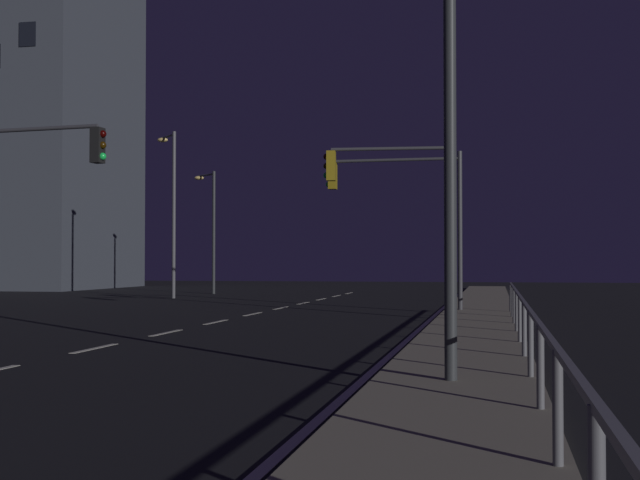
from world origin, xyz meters
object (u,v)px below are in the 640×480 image
(traffic_light_near_right, at_px, (394,192))
(street_lamp_median, at_px, (211,220))
(street_lamp_far_end, at_px, (433,33))
(street_lamp_across_street, at_px, (172,200))
(traffic_light_overhead_east, at_px, (400,198))
(traffic_light_near_left, at_px, (13,180))

(traffic_light_near_right, xyz_separation_m, street_lamp_median, (-12.61, 19.40, 0.16))
(traffic_light_near_right, xyz_separation_m, street_lamp_far_end, (2.29, -14.91, 1.06))
(street_lamp_far_end, bearing_deg, street_lamp_across_street, 117.77)
(traffic_light_overhead_east, xyz_separation_m, traffic_light_near_left, (-9.77, -8.82, -0.01))
(street_lamp_far_end, height_order, street_lamp_median, street_lamp_far_end)
(street_lamp_far_end, xyz_separation_m, street_lamp_median, (-14.90, 34.31, -0.91))
(traffic_light_overhead_east, height_order, traffic_light_near_right, traffic_light_overhead_east)
(traffic_light_near_left, relative_size, traffic_light_near_right, 1.04)
(traffic_light_overhead_east, xyz_separation_m, street_lamp_far_end, (2.42, -18.17, 1.00))
(traffic_light_near_left, distance_m, street_lamp_far_end, 15.40)
(street_lamp_far_end, distance_m, street_lamp_median, 37.42)
(street_lamp_across_street, bearing_deg, traffic_light_near_right, -46.69)
(traffic_light_overhead_east, distance_m, traffic_light_near_left, 13.16)
(street_lamp_across_street, bearing_deg, street_lamp_far_end, -62.23)
(traffic_light_overhead_east, xyz_separation_m, street_lamp_median, (-12.48, 16.13, 0.09))
(street_lamp_far_end, bearing_deg, traffic_light_near_left, 142.50)
(street_lamp_far_end, relative_size, street_lamp_median, 1.22)
(street_lamp_median, bearing_deg, street_lamp_far_end, -66.53)
(street_lamp_median, height_order, street_lamp_across_street, street_lamp_across_street)
(street_lamp_far_end, bearing_deg, traffic_light_overhead_east, 97.59)
(traffic_light_near_right, relative_size, street_lamp_across_street, 0.67)
(street_lamp_median, bearing_deg, traffic_light_near_left, -83.81)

